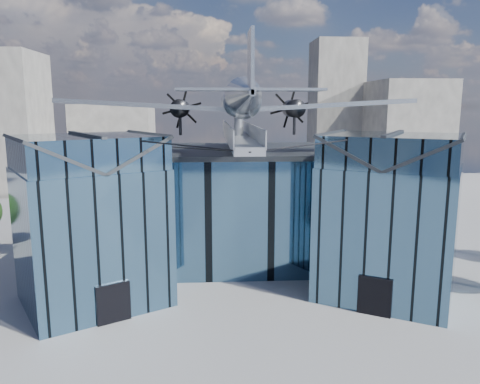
{
  "coord_description": "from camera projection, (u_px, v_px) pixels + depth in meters",
  "views": [
    {
      "loc": [
        -2.16,
        -32.9,
        13.6
      ],
      "look_at": [
        0.0,
        2.0,
        7.2
      ],
      "focal_mm": 35.0,
      "sensor_mm": 36.0,
      "label": 1
    }
  ],
  "objects": [
    {
      "name": "bg_towers",
      "position": [
        231.0,
        127.0,
        82.74
      ],
      "size": [
        77.0,
        24.5,
        26.0
      ],
      "color": "gray",
      "rests_on": "ground"
    },
    {
      "name": "ground_plane",
      "position": [
        242.0,
        292.0,
        34.88
      ],
      "size": [
        120.0,
        120.0,
        0.0
      ],
      "primitive_type": "plane",
      "color": "gray"
    },
    {
      "name": "museum",
      "position": [
        237.0,
        203.0,
        39.6
      ],
      "size": [
        32.88,
        24.5,
        17.6
      ],
      "color": "#426886",
      "rests_on": "ground"
    }
  ]
}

